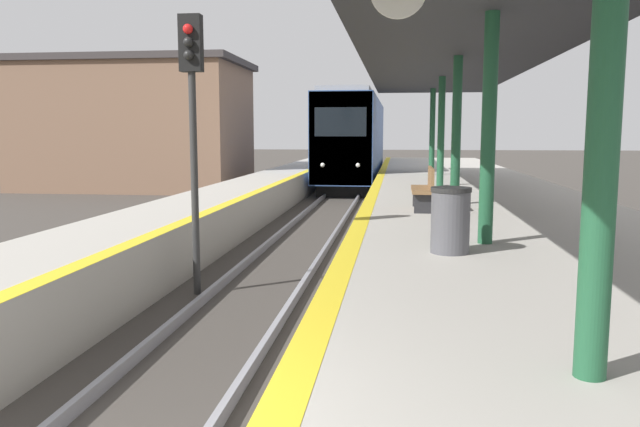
% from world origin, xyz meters
% --- Properties ---
extents(train, '(2.61, 16.88, 4.64)m').
position_xyz_m(train, '(0.00, 30.52, 2.36)').
color(train, black).
rests_on(train, ground).
extents(signal_near, '(0.36, 0.31, 4.58)m').
position_xyz_m(signal_near, '(-1.01, 6.97, 3.20)').
color(signal_near, '#2D2D2D').
rests_on(signal_near, ground).
extents(station_canopy, '(4.48, 26.20, 3.59)m').
position_xyz_m(station_canopy, '(3.65, 11.80, 4.48)').
color(station_canopy, '#1E5133').
rests_on(station_canopy, platform_right).
extents(trash_bin, '(0.56, 0.56, 0.91)m').
position_xyz_m(trash_bin, '(3.06, 5.72, 1.51)').
color(trash_bin, '#4C4C51').
rests_on(trash_bin, platform_right).
extents(bench, '(0.44, 1.55, 0.92)m').
position_xyz_m(bench, '(2.91, 10.63, 1.53)').
color(bench, brown).
rests_on(bench, platform_right).
extents(station_building, '(10.78, 6.60, 6.16)m').
position_xyz_m(station_building, '(-10.37, 26.21, 3.09)').
color(station_building, brown).
rests_on(station_building, ground).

